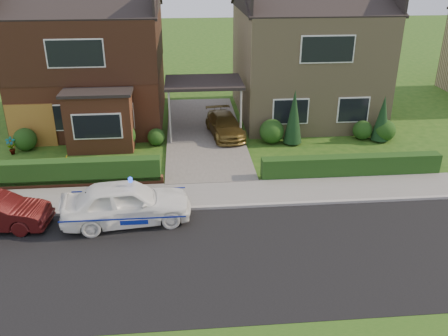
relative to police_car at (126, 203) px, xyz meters
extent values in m
plane|color=#214C14|center=(3.09, -2.40, -0.75)|extent=(120.00, 120.00, 0.00)
cube|color=black|center=(3.09, -2.40, -0.75)|extent=(60.00, 6.00, 0.02)
cube|color=#9E9993|center=(3.09, 0.65, -0.69)|extent=(60.00, 0.16, 0.12)
cube|color=slate|center=(3.09, 1.70, -0.70)|extent=(60.00, 2.00, 0.10)
cube|color=#666059|center=(3.09, 8.60, -0.69)|extent=(3.80, 12.00, 0.12)
cube|color=brown|center=(-2.71, 11.60, 2.15)|extent=(7.20, 8.00, 5.80)
cube|color=white|center=(-4.29, 7.58, 0.65)|extent=(1.80, 0.08, 1.30)
cube|color=white|center=(-1.12, 7.58, 0.65)|extent=(1.60, 0.08, 1.30)
cube|color=white|center=(-2.71, 7.58, 3.65)|extent=(2.60, 0.08, 1.30)
cube|color=black|center=(-2.71, 11.60, 3.60)|extent=(7.26, 8.06, 2.90)
cube|color=brown|center=(-1.84, 6.90, 0.60)|extent=(3.00, 1.40, 2.70)
cube|color=black|center=(-1.84, 6.90, 2.02)|extent=(3.20, 1.60, 0.14)
cube|color=tan|center=(8.89, 11.60, 2.15)|extent=(7.20, 8.00, 5.80)
cube|color=white|center=(7.31, 7.58, 0.65)|extent=(1.80, 0.08, 1.30)
cube|color=white|center=(10.48, 7.58, 0.65)|extent=(1.60, 0.08, 1.30)
cube|color=white|center=(8.89, 7.58, 3.65)|extent=(2.60, 0.08, 1.30)
cube|color=black|center=(3.09, 8.60, 1.95)|extent=(3.80, 3.00, 0.14)
cylinder|color=gray|center=(1.39, 7.20, 0.60)|extent=(0.10, 0.10, 2.70)
cylinder|color=gray|center=(4.79, 7.20, 0.60)|extent=(0.10, 0.10, 2.70)
cube|color=brown|center=(-5.16, 7.56, 0.30)|extent=(2.20, 0.10, 2.10)
cube|color=brown|center=(-2.71, 2.90, -0.57)|extent=(7.70, 0.25, 0.36)
cube|color=#143812|center=(-2.71, 3.05, -0.75)|extent=(7.50, 0.55, 0.90)
cube|color=#143812|center=(8.89, 2.95, -0.75)|extent=(7.50, 0.55, 0.80)
sphere|color=#143812|center=(-5.41, 7.10, -0.21)|extent=(1.08, 1.08, 1.08)
sphere|color=#143812|center=(-0.91, 6.90, -0.09)|extent=(1.32, 1.32, 1.32)
sphere|color=#143812|center=(0.69, 7.20, -0.33)|extent=(0.84, 0.84, 0.84)
sphere|color=#143812|center=(6.29, 7.00, -0.15)|extent=(1.20, 1.20, 1.20)
sphere|color=#143812|center=(10.89, 7.10, -0.27)|extent=(0.96, 0.96, 0.96)
sphere|color=#143812|center=(11.89, 6.80, -0.21)|extent=(1.08, 1.08, 1.08)
cone|color=black|center=(7.29, 6.80, 0.55)|extent=(0.90, 0.90, 2.60)
cone|color=black|center=(11.69, 6.80, 0.35)|extent=(0.90, 0.90, 2.20)
imported|color=white|center=(0.00, 0.00, 0.00)|extent=(2.26, 4.55, 1.49)
sphere|color=#193FF2|center=(0.22, 0.00, 0.82)|extent=(0.17, 0.17, 0.17)
cube|color=navy|center=(0.00, -0.88, -0.06)|extent=(4.02, 0.02, 0.05)
cube|color=navy|center=(0.00, 0.88, -0.06)|extent=(4.02, 0.01, 0.05)
ellipsoid|color=black|center=(-1.22, -0.10, 0.29)|extent=(0.22, 0.17, 0.21)
sphere|color=white|center=(-1.21, -0.16, 0.28)|extent=(0.11, 0.11, 0.11)
sphere|color=black|center=(-1.20, -0.12, 0.43)|extent=(0.13, 0.13, 0.13)
cone|color=black|center=(-1.25, -0.11, 0.49)|extent=(0.04, 0.04, 0.05)
cone|color=black|center=(-1.16, -0.11, 0.49)|extent=(0.04, 0.04, 0.05)
imported|color=brown|center=(4.09, 7.98, -0.09)|extent=(1.98, 3.83, 1.06)
imported|color=gray|center=(-5.91, 6.60, -0.33)|extent=(0.48, 0.35, 0.84)
imported|color=gray|center=(-3.01, 4.16, -0.33)|extent=(0.59, 0.57, 0.83)
imported|color=gray|center=(-4.27, 3.60, -0.35)|extent=(0.45, 0.45, 0.79)
camera|label=1|loc=(2.05, -14.43, 7.72)|focal=38.00mm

